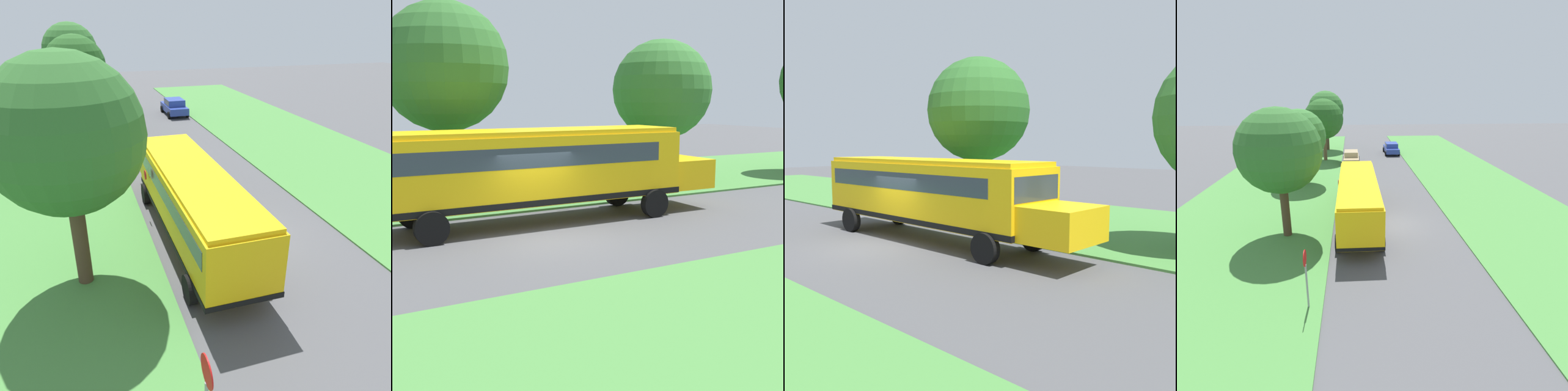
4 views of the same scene
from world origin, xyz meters
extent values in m
plane|color=#4C4C4F|center=(0.00, 0.00, 0.00)|extent=(120.00, 120.00, 0.00)
cube|color=#47843D|center=(-10.00, 0.00, 0.04)|extent=(12.00, 80.00, 0.08)
cube|color=yellow|center=(-2.30, 0.41, 1.90)|extent=(2.50, 10.50, 2.20)
cube|color=yellow|center=(-2.30, 6.61, 1.35)|extent=(2.20, 1.90, 1.10)
cube|color=yellow|center=(-2.30, 0.41, 3.08)|extent=(2.35, 10.29, 0.16)
cube|color=black|center=(-2.30, 0.41, 0.92)|extent=(2.54, 10.54, 0.20)
cube|color=#2D3842|center=(-2.30, 0.11, 2.36)|extent=(2.53, 9.24, 0.64)
cube|color=#2D3842|center=(-2.30, 5.61, 2.36)|extent=(2.25, 0.12, 0.80)
cylinder|color=red|center=(-3.73, 3.30, 2.05)|extent=(0.03, 0.44, 0.44)
cylinder|color=black|center=(-3.55, 4.61, 0.50)|extent=(0.30, 1.00, 1.00)
cylinder|color=black|center=(-1.05, 4.61, 0.50)|extent=(0.30, 1.00, 1.00)
cylinder|color=black|center=(-3.55, -3.27, 0.50)|extent=(0.30, 1.00, 1.00)
cylinder|color=black|center=(-1.05, -3.27, 0.50)|extent=(0.30, 1.00, 1.00)
cylinder|color=#4C3826|center=(-6.78, -1.16, 1.76)|extent=(0.51, 0.51, 3.53)
sphere|color=#2D6628|center=(-6.78, -1.16, 5.37)|extent=(4.91, 4.91, 4.91)
sphere|color=#2D6628|center=(-6.92, -1.02, 5.02)|extent=(2.89, 2.89, 2.89)
cylinder|color=brown|center=(-7.41, 9.62, 1.41)|extent=(0.73, 0.73, 2.83)
sphere|color=#33702D|center=(-7.41, 9.62, 4.63)|extent=(4.82, 4.82, 4.82)
sphere|color=#33702D|center=(-6.94, 10.04, 4.50)|extent=(2.90, 2.90, 2.90)
camera|label=1|loc=(-6.34, -12.87, 8.48)|focal=35.00mm
camera|label=2|loc=(14.33, -6.83, 4.10)|focal=50.00mm
camera|label=3|loc=(9.15, 14.14, 3.71)|focal=42.00mm
camera|label=4|loc=(-2.62, -18.66, 8.75)|focal=28.00mm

